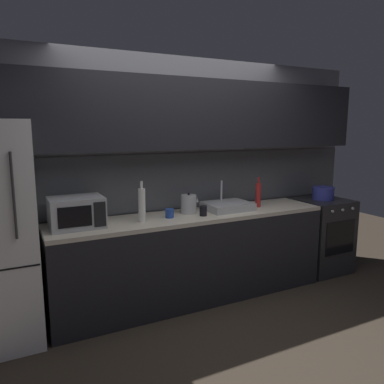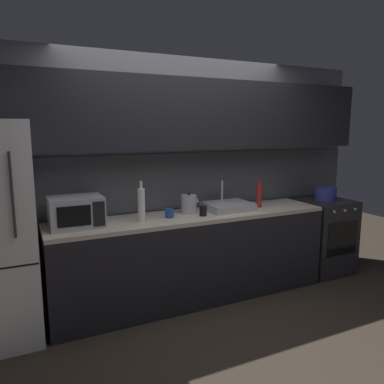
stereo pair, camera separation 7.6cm
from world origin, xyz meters
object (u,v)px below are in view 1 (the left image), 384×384
(wine_bottle_red, at_px, (258,195))
(wine_bottle_white, at_px, (142,205))
(mug_dark, at_px, (203,211))
(microwave, at_px, (76,212))
(cooking_pot, at_px, (323,193))
(mug_blue, at_px, (170,213))
(oven_range, at_px, (321,235))
(kettle, at_px, (189,204))

(wine_bottle_red, distance_m, wine_bottle_white, 1.37)
(mug_dark, bearing_deg, microwave, 174.26)
(mug_dark, distance_m, cooking_pot, 1.73)
(mug_dark, xyz_separation_m, mug_blue, (-0.33, 0.08, -0.01))
(cooking_pot, bearing_deg, oven_range, -133.56)
(mug_dark, bearing_deg, mug_blue, 166.00)
(mug_dark, xyz_separation_m, cooking_pot, (1.73, 0.10, 0.03))
(kettle, distance_m, cooking_pot, 1.80)
(wine_bottle_red, relative_size, mug_blue, 3.82)
(oven_range, bearing_deg, wine_bottle_red, 179.83)
(cooking_pot, bearing_deg, mug_dark, -176.60)
(kettle, xyz_separation_m, cooking_pot, (1.80, -0.08, -0.02))
(kettle, relative_size, mug_dark, 2.09)
(oven_range, bearing_deg, kettle, 177.53)
(wine_bottle_red, relative_size, cooking_pot, 1.28)
(cooking_pot, bearing_deg, wine_bottle_white, -178.80)
(oven_range, bearing_deg, mug_blue, -179.47)
(microwave, bearing_deg, kettle, 2.95)
(wine_bottle_red, xyz_separation_m, wine_bottle_white, (-1.37, -0.05, 0.02))
(wine_bottle_white, bearing_deg, microwave, 173.37)
(microwave, bearing_deg, mug_dark, -5.74)
(microwave, height_order, wine_bottle_white, wine_bottle_white)
(wine_bottle_red, distance_m, mug_dark, 0.76)
(microwave, xyz_separation_m, mug_blue, (0.87, -0.04, -0.09))
(oven_range, relative_size, wine_bottle_red, 2.70)
(wine_bottle_white, bearing_deg, kettle, 12.89)
(oven_range, height_order, mug_dark, mug_dark)
(oven_range, height_order, cooking_pot, cooking_pot)
(oven_range, relative_size, mug_dark, 8.87)
(wine_bottle_red, distance_m, mug_blue, 1.08)
(kettle, height_order, wine_bottle_red, wine_bottle_red)
(wine_bottle_white, height_order, mug_dark, wine_bottle_white)
(microwave, height_order, mug_blue, microwave)
(oven_range, xyz_separation_m, microwave, (-2.93, 0.02, 0.58))
(wine_bottle_red, height_order, mug_dark, wine_bottle_red)
(oven_range, height_order, wine_bottle_red, wine_bottle_red)
(kettle, bearing_deg, oven_range, -2.47)
(mug_dark, height_order, cooking_pot, cooking_pot)
(microwave, bearing_deg, wine_bottle_red, -0.49)
(mug_blue, bearing_deg, oven_range, 0.53)
(kettle, height_order, wine_bottle_white, wine_bottle_white)
(mug_blue, relative_size, cooking_pot, 0.34)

